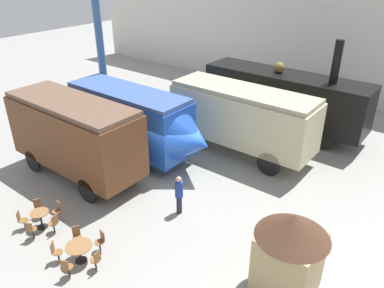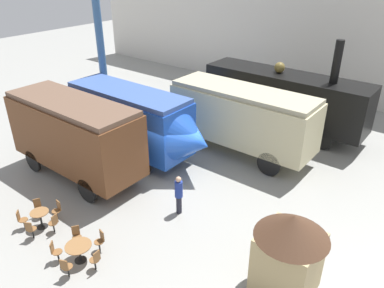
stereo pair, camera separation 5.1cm
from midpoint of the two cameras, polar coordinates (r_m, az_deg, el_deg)
The scene contains 21 objects.
ground_plane at distance 18.65m, azimuth -2.47°, elevation -5.25°, with size 80.00×80.00×0.00m, color gray.
backdrop_wall at distance 29.95m, azimuth 17.88°, elevation 15.35°, with size 44.00×0.15×9.00m.
steam_locomotive at distance 23.65m, azimuth 13.97°, elevation 7.08°, with size 10.05×2.44×5.92m.
passenger_coach_vintage at distance 20.23m, azimuth 7.74°, elevation 4.33°, with size 7.94×2.58×3.69m.
streamlined_locomotive at distance 20.01m, azimuth -8.28°, elevation 3.58°, with size 8.86×2.43×3.64m.
passenger_coach_wooden at distance 18.69m, azimuth -17.38°, elevation 1.62°, with size 7.19×2.60×3.96m.
cafe_table_near at distance 14.44m, azimuth -16.80°, elevation -14.97°, with size 0.95×0.95×0.70m.
cafe_table_mid at distance 16.47m, azimuth -22.06°, elevation -10.12°, with size 0.73×0.73×0.75m.
cafe_chair_0 at distance 15.13m, azimuth -17.11°, elevation -13.09°, with size 0.40×0.39×0.87m.
cafe_chair_1 at distance 14.71m, azimuth -20.07°, elevation -15.01°, with size 0.41×0.40×0.87m.
cafe_chair_2 at distance 13.99m, azimuth -18.56°, elevation -17.31°, with size 0.38×0.40×0.87m.
cafe_chair_3 at distance 13.98m, azimuth -14.36°, elevation -16.62°, with size 0.37×0.36×0.87m.
cafe_chair_4 at distance 14.70m, azimuth -13.69°, elevation -13.96°, with size 0.36×0.38×0.87m.
cafe_chair_5 at distance 16.70m, azimuth -24.52°, elevation -10.31°, with size 0.40×0.40×0.87m.
cafe_chair_6 at distance 16.02m, azimuth -23.31°, elevation -11.77°, with size 0.39×0.40×0.87m.
cafe_chair_7 at distance 16.02m, azimuth -20.21°, elevation -11.11°, with size 0.38×0.36×0.87m.
cafe_chair_8 at distance 16.70m, azimuth -19.74°, elevation -9.29°, with size 0.36×0.37×0.87m.
cafe_chair_9 at distance 17.11m, azimuth -22.34°, elevation -8.86°, with size 0.40×0.38×0.87m.
visitor_person at distance 15.83m, azimuth -1.94°, elevation -7.52°, with size 0.34×0.34×1.80m.
ticket_kiosk at distance 12.58m, azimuth 14.71°, elevation -15.35°, with size 2.34×2.34×3.00m.
support_pillar at distance 23.22m, azimuth -13.38°, elevation 11.48°, with size 0.44×0.44×8.00m.
Camera 2 is at (10.35, -11.88, 9.99)m, focal length 35.00 mm.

